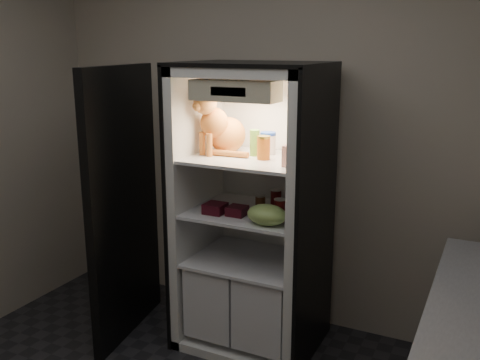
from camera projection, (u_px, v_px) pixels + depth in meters
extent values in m
plane|color=#A79D8B|center=(279.00, 136.00, 3.75)|extent=(3.60, 0.00, 3.60)
cube|color=white|center=(271.00, 199.00, 3.74)|extent=(0.85, 0.06, 1.85)
cube|color=white|center=(199.00, 204.00, 3.63)|extent=(0.06, 0.70, 1.85)
cube|color=white|center=(310.00, 220.00, 3.29)|extent=(0.06, 0.70, 1.85)
cube|color=white|center=(253.00, 71.00, 3.24)|extent=(0.85, 0.70, 0.06)
cube|color=white|center=(251.00, 335.00, 3.68)|extent=(0.85, 0.70, 0.06)
cube|color=black|center=(194.00, 203.00, 3.65)|extent=(0.02, 0.72, 1.87)
cube|color=black|center=(316.00, 221.00, 3.28)|extent=(0.02, 0.72, 1.87)
cube|color=black|center=(253.00, 64.00, 3.23)|extent=(0.90, 0.72, 0.02)
cube|color=white|center=(250.00, 159.00, 3.35)|extent=(0.73, 0.62, 0.02)
cube|color=white|center=(250.00, 212.00, 3.44)|extent=(0.73, 0.62, 0.02)
cube|color=white|center=(227.00, 289.00, 3.65)|extent=(0.34, 0.58, 0.48)
cube|color=white|center=(274.00, 300.00, 3.50)|extent=(0.34, 0.58, 0.48)
cube|color=white|center=(250.00, 260.00, 3.52)|extent=(0.73, 0.62, 0.02)
cube|color=beige|center=(235.00, 90.00, 3.06)|extent=(0.52, 0.18, 0.12)
cube|color=black|center=(228.00, 92.00, 2.99)|extent=(0.22, 0.01, 0.05)
cube|color=black|center=(124.00, 205.00, 3.61)|extent=(0.20, 0.87, 1.85)
cube|color=white|center=(120.00, 259.00, 3.65)|extent=(0.16, 0.64, 0.12)
cube|color=white|center=(116.00, 189.00, 3.53)|extent=(0.16, 0.64, 0.12)
ellipsoid|color=#B94B17|center=(228.00, 135.00, 3.49)|extent=(0.31, 0.34, 0.23)
ellipsoid|color=#B94B17|center=(214.00, 123.00, 3.40)|extent=(0.23, 0.22, 0.20)
sphere|color=#C36226|center=(205.00, 103.00, 3.32)|extent=(0.19, 0.19, 0.15)
sphere|color=#C36226|center=(197.00, 106.00, 3.28)|extent=(0.08, 0.08, 0.06)
cone|color=#C36226|center=(202.00, 90.00, 3.34)|extent=(0.08, 0.08, 0.07)
cone|color=#C36226|center=(211.00, 91.00, 3.27)|extent=(0.08, 0.08, 0.07)
cylinder|color=#B94B17|center=(202.00, 144.00, 3.41)|extent=(0.04, 0.04, 0.15)
cylinder|color=#B94B17|center=(209.00, 145.00, 3.36)|extent=(0.04, 0.04, 0.15)
cylinder|color=#B94B17|center=(229.00, 154.00, 3.36)|extent=(0.27, 0.06, 0.04)
cylinder|color=#227F26|center=(255.00, 144.00, 3.38)|extent=(0.06, 0.06, 0.15)
cylinder|color=#227F26|center=(255.00, 131.00, 3.36)|extent=(0.06, 0.06, 0.01)
cylinder|color=white|center=(268.00, 145.00, 3.44)|extent=(0.10, 0.10, 0.12)
cylinder|color=#1941B5|center=(268.00, 134.00, 3.42)|extent=(0.10, 0.10, 0.02)
cylinder|color=maroon|center=(264.00, 149.00, 3.27)|extent=(0.08, 0.08, 0.13)
cylinder|color=#AA8F2D|center=(264.00, 137.00, 3.25)|extent=(0.08, 0.08, 0.01)
cylinder|color=maroon|center=(300.00, 143.00, 3.27)|extent=(0.13, 0.13, 0.20)
cylinder|color=white|center=(301.00, 125.00, 3.24)|extent=(0.13, 0.13, 0.02)
cube|color=white|center=(290.00, 156.00, 3.08)|extent=(0.07, 0.07, 0.12)
cylinder|color=black|center=(276.00, 200.00, 3.45)|extent=(0.07, 0.07, 0.13)
cylinder|color=#B2B2B2|center=(276.00, 190.00, 3.43)|extent=(0.07, 0.07, 0.00)
cylinder|color=black|center=(293.00, 208.00, 3.27)|extent=(0.07, 0.07, 0.13)
cylinder|color=#B2B2B2|center=(293.00, 198.00, 3.25)|extent=(0.07, 0.07, 0.00)
cylinder|color=black|center=(280.00, 210.00, 3.22)|extent=(0.07, 0.07, 0.13)
cylinder|color=#B2B2B2|center=(280.00, 199.00, 3.21)|extent=(0.07, 0.07, 0.00)
cylinder|color=#502C17|center=(260.00, 202.00, 3.47)|extent=(0.07, 0.07, 0.08)
cylinder|color=#B2B2B2|center=(260.00, 196.00, 3.46)|extent=(0.07, 0.07, 0.01)
ellipsoid|color=#88AE51|center=(267.00, 215.00, 3.15)|extent=(0.25, 0.18, 0.12)
cube|color=#490C1B|center=(215.00, 208.00, 3.37)|extent=(0.13, 0.13, 0.06)
cube|color=#490C1B|center=(237.00, 211.00, 3.33)|extent=(0.12, 0.12, 0.06)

